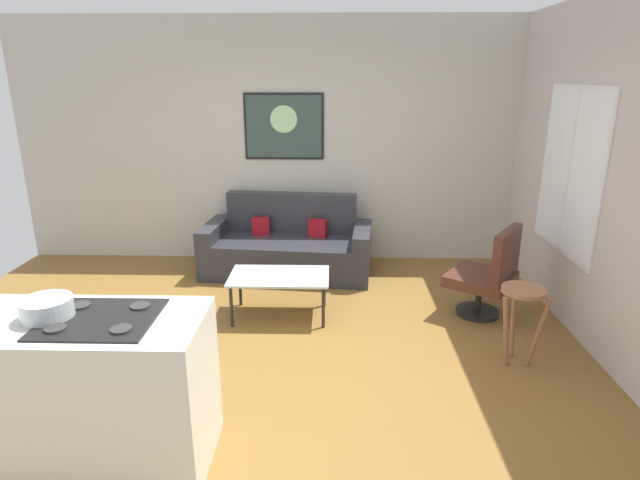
{
  "coord_description": "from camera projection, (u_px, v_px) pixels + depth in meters",
  "views": [
    {
      "loc": [
        0.5,
        -3.71,
        2.17
      ],
      "look_at": [
        0.38,
        0.9,
        0.7
      ],
      "focal_mm": 29.35,
      "sensor_mm": 36.0,
      "label": 1
    }
  ],
  "objects": [
    {
      "name": "coffee_table",
      "position": [
        279.0,
        279.0,
        4.8
      ],
      "size": [
        0.91,
        0.54,
        0.41
      ],
      "color": "silver",
      "rests_on": "ground"
    },
    {
      "name": "back_wall",
      "position": [
        290.0,
        143.0,
        6.09
      ],
      "size": [
        6.4,
        0.05,
        2.8
      ],
      "primitive_type": "cube",
      "color": "beige",
      "rests_on": "ground"
    },
    {
      "name": "window",
      "position": [
        570.0,
        172.0,
        4.59
      ],
      "size": [
        0.03,
        1.2,
        1.47
      ],
      "color": "silver"
    },
    {
      "name": "bar_stool",
      "position": [
        522.0,
        305.0,
        3.97
      ],
      "size": [
        0.38,
        0.37,
        0.63
      ],
      "color": "#925F3F",
      "rests_on": "ground"
    },
    {
      "name": "right_wall",
      "position": [
        610.0,
        179.0,
        4.0
      ],
      "size": [
        0.05,
        6.4,
        2.8
      ],
      "primitive_type": "cube",
      "color": "beige",
      "rests_on": "ground"
    },
    {
      "name": "armchair",
      "position": [
        489.0,
        274.0,
        4.78
      ],
      "size": [
        0.77,
        0.77,
        0.87
      ],
      "color": "black",
      "rests_on": "ground"
    },
    {
      "name": "kitchen_counter",
      "position": [
        57.0,
        391.0,
        2.95
      ],
      "size": [
        1.72,
        0.66,
        0.93
      ],
      "color": "white",
      "rests_on": "ground"
    },
    {
      "name": "ground",
      "position": [
        270.0,
        359.0,
        4.21
      ],
      "size": [
        6.4,
        6.4,
        0.04
      ],
      "primitive_type": "cube",
      "color": "brown"
    },
    {
      "name": "couch",
      "position": [
        288.0,
        248.0,
        5.93
      ],
      "size": [
        1.93,
        0.99,
        0.86
      ],
      "color": "#2B2C34",
      "rests_on": "ground"
    },
    {
      "name": "mixing_bowl",
      "position": [
        47.0,
        309.0,
        2.8
      ],
      "size": [
        0.27,
        0.27,
        0.12
      ],
      "color": "silver",
      "rests_on": "kitchen_counter"
    },
    {
      "name": "wall_painting",
      "position": [
        284.0,
        126.0,
        5.99
      ],
      "size": [
        0.91,
        0.03,
        0.75
      ],
      "color": "black"
    }
  ]
}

